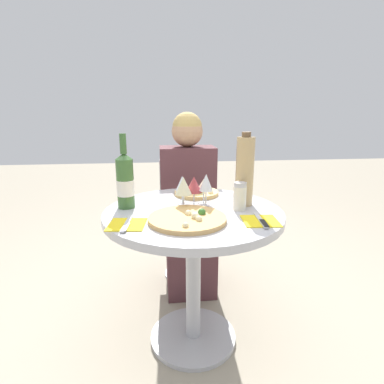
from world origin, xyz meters
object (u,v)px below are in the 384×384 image
(chair_behind_diner, at_px, (187,219))
(wine_bottle, at_px, (125,181))
(tall_carafe, at_px, (245,171))
(dining_table, at_px, (193,240))
(seated_diner, at_px, (189,209))
(pizza_large, at_px, (188,218))

(chair_behind_diner, distance_m, wine_bottle, 0.88)
(chair_behind_diner, bearing_deg, tall_carafe, 108.23)
(chair_behind_diner, relative_size, tall_carafe, 2.33)
(dining_table, distance_m, tall_carafe, 0.43)
(seated_diner, distance_m, wine_bottle, 0.71)
(chair_behind_diner, distance_m, pizza_large, 0.95)
(wine_bottle, bearing_deg, dining_table, -12.43)
(wine_bottle, bearing_deg, pizza_large, -38.41)
(dining_table, height_order, wine_bottle, wine_bottle)
(chair_behind_diner, xyz_separation_m, seated_diner, (0.00, -0.14, 0.13))
(dining_table, xyz_separation_m, tall_carafe, (0.26, 0.05, 0.33))
(tall_carafe, bearing_deg, chair_behind_diner, 108.23)
(chair_behind_diner, height_order, seated_diner, seated_diner)
(pizza_large, relative_size, tall_carafe, 0.93)
(pizza_large, relative_size, wine_bottle, 0.94)
(dining_table, xyz_separation_m, wine_bottle, (-0.32, 0.07, 0.29))
(wine_bottle, bearing_deg, tall_carafe, -1.76)
(seated_diner, xyz_separation_m, pizza_large, (-0.08, -0.75, 0.20))
(wine_bottle, bearing_deg, seated_diner, 55.49)
(chair_behind_diner, height_order, pizza_large, chair_behind_diner)
(chair_behind_diner, height_order, wine_bottle, wine_bottle)
(seated_diner, bearing_deg, chair_behind_diner, -90.00)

